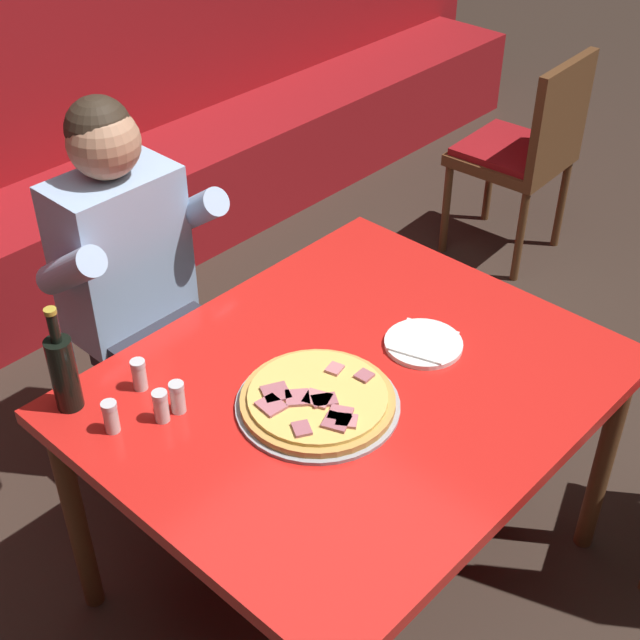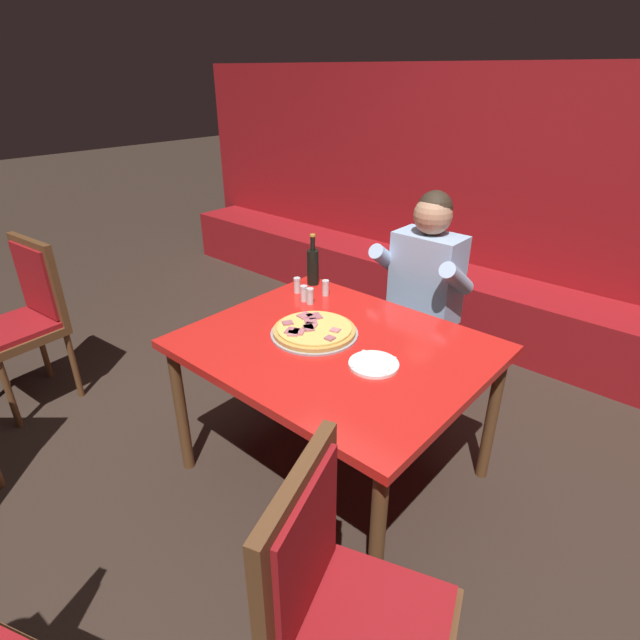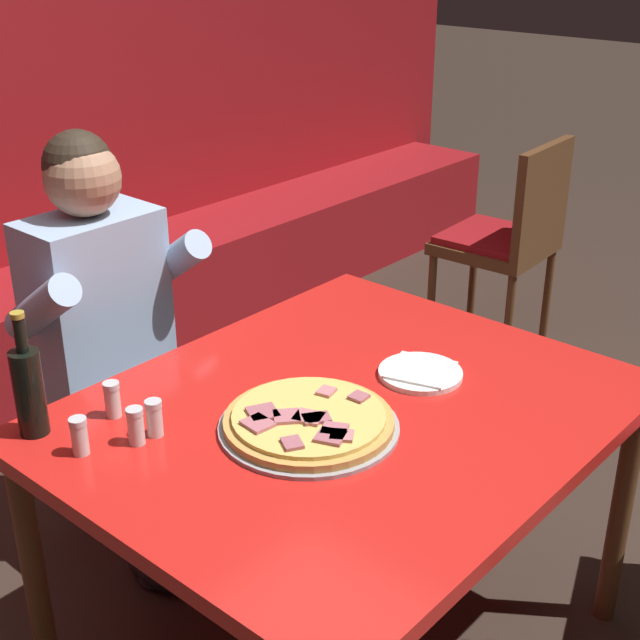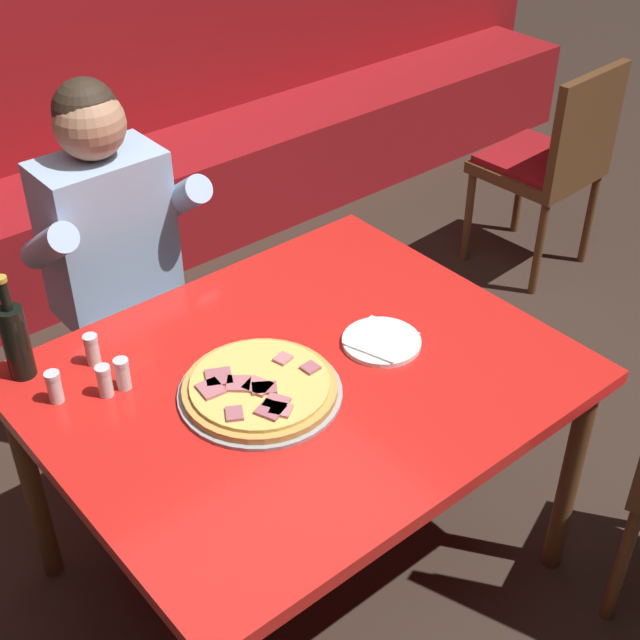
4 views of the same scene
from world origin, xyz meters
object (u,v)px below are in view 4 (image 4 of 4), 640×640
beer_bottle (16,339)px  shaker_oregano (105,382)px  shaker_red_pepper_flakes (55,388)px  diner_seated_blue_shirt (124,266)px  plate_white_paper (381,341)px  shaker_parmesan (123,375)px  pizza (260,389)px  main_dining_table (301,395)px  shaker_black_pepper (92,351)px  dining_chair_near_right (555,155)px

beer_bottle → shaker_oregano: beer_bottle is taller
shaker_red_pepper_flakes → diner_seated_blue_shirt: (0.46, 0.50, -0.08)m
plate_white_paper → shaker_red_pepper_flakes: (-0.76, 0.34, 0.03)m
shaker_parmesan → diner_seated_blue_shirt: diner_seated_blue_shirt is taller
plate_white_paper → shaker_red_pepper_flakes: 0.83m
shaker_oregano → diner_seated_blue_shirt: 0.67m
plate_white_paper → shaker_parmesan: 0.67m
pizza → shaker_red_pepper_flakes: 0.49m
main_dining_table → shaker_black_pepper: shaker_black_pepper is taller
main_dining_table → diner_seated_blue_shirt: diner_seated_blue_shirt is taller
shaker_black_pepper → shaker_oregano: bearing=-105.8°
main_dining_table → dining_chair_near_right: bearing=18.4°
shaker_oregano → beer_bottle: bearing=120.4°
diner_seated_blue_shirt → shaker_red_pepper_flakes: bearing=-133.1°
pizza → shaker_parmesan: 0.34m
main_dining_table → shaker_oregano: 0.49m
main_dining_table → diner_seated_blue_shirt: size_ratio=1.01×
pizza → shaker_red_pepper_flakes: shaker_red_pepper_flakes is taller
shaker_oregano → dining_chair_near_right: bearing=9.5°
shaker_black_pepper → beer_bottle: bearing=154.8°
pizza → shaker_black_pepper: size_ratio=4.72×
main_dining_table → plate_white_paper: plate_white_paper is taller
pizza → dining_chair_near_right: size_ratio=0.43×
shaker_parmesan → diner_seated_blue_shirt: bearing=60.7°
shaker_red_pepper_flakes → shaker_black_pepper: bearing=27.7°
main_dining_table → dining_chair_near_right: dining_chair_near_right is taller
shaker_black_pepper → plate_white_paper: bearing=-33.8°
pizza → shaker_parmesan: size_ratio=4.72×
shaker_oregano → main_dining_table: bearing=-30.0°
shaker_parmesan → dining_chair_near_right: (2.25, 0.39, -0.24)m
shaker_oregano → pizza: bearing=-40.1°
plate_white_paper → diner_seated_blue_shirt: bearing=109.4°
shaker_oregano → dining_chair_near_right: 2.34m
shaker_oregano → dining_chair_near_right: (2.29, 0.38, -0.24)m
shaker_black_pepper → shaker_red_pepper_flakes: bearing=-152.3°
shaker_black_pepper → diner_seated_blue_shirt: diner_seated_blue_shirt is taller
main_dining_table → beer_bottle: bearing=140.3°
beer_bottle → shaker_parmesan: bearing=-51.2°
plate_white_paper → shaker_black_pepper: 0.75m
shaker_black_pepper → dining_chair_near_right: size_ratio=0.09×
plate_white_paper → shaker_red_pepper_flakes: size_ratio=2.44×
plate_white_paper → shaker_red_pepper_flakes: bearing=155.8°
shaker_parmesan → dining_chair_near_right: 2.29m
main_dining_table → diner_seated_blue_shirt: bearing=94.0°
shaker_red_pepper_flakes → dining_chair_near_right: bearing=7.8°
main_dining_table → diner_seated_blue_shirt: (-0.06, 0.80, 0.03)m
shaker_oregano → shaker_parmesan: same height
shaker_black_pepper → diner_seated_blue_shirt: bearing=52.6°
pizza → beer_bottle: bearing=132.4°
shaker_red_pepper_flakes → shaker_oregano: bearing=-29.0°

